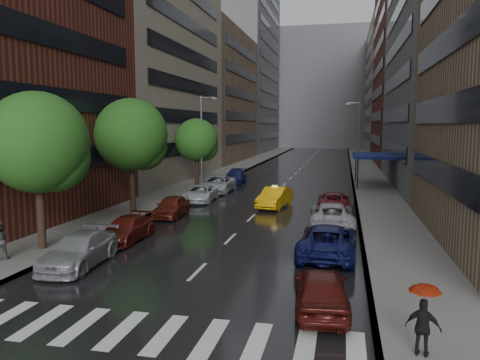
# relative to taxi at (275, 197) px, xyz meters

# --- Properties ---
(ground) EXTENTS (220.00, 220.00, 0.00)m
(ground) POSITION_rel_taxi_xyz_m (-0.96, -20.38, -0.77)
(ground) COLOR gray
(ground) RESTS_ON ground
(road) EXTENTS (14.00, 140.00, 0.01)m
(road) POSITION_rel_taxi_xyz_m (-0.96, 29.62, -0.77)
(road) COLOR black
(road) RESTS_ON ground
(sidewalk_left) EXTENTS (4.00, 140.00, 0.15)m
(sidewalk_left) POSITION_rel_taxi_xyz_m (-9.96, 29.62, -0.70)
(sidewalk_left) COLOR gray
(sidewalk_left) RESTS_ON ground
(sidewalk_right) EXTENTS (4.00, 140.00, 0.15)m
(sidewalk_right) POSITION_rel_taxi_xyz_m (8.04, 29.62, -0.70)
(sidewalk_right) COLOR gray
(sidewalk_right) RESTS_ON ground
(crosswalk) EXTENTS (13.15, 2.80, 0.01)m
(crosswalk) POSITION_rel_taxi_xyz_m (-0.76, -22.38, -0.76)
(crosswalk) COLOR silver
(crosswalk) RESTS_ON ground
(buildings_left) EXTENTS (8.00, 108.00, 38.00)m
(buildings_left) POSITION_rel_taxi_xyz_m (-15.96, 38.41, 15.21)
(buildings_left) COLOR maroon
(buildings_left) RESTS_ON ground
(buildings_right) EXTENTS (8.05, 109.10, 36.00)m
(buildings_right) POSITION_rel_taxi_xyz_m (14.03, 36.32, 14.26)
(buildings_right) COLOR #937A5B
(buildings_right) RESTS_ON ground
(building_far) EXTENTS (40.00, 14.00, 32.00)m
(building_far) POSITION_rel_taxi_xyz_m (-0.96, 97.62, 15.23)
(building_far) COLOR slate
(building_far) RESTS_ON ground
(tree_near) EXTENTS (4.97, 4.97, 7.92)m
(tree_near) POSITION_rel_taxi_xyz_m (-9.56, -14.84, 4.65)
(tree_near) COLOR #382619
(tree_near) RESTS_ON ground
(tree_mid) EXTENTS (5.11, 5.11, 8.15)m
(tree_mid) POSITION_rel_taxi_xyz_m (-9.56, -4.45, 4.80)
(tree_mid) COLOR #382619
(tree_mid) RESTS_ON ground
(tree_far) EXTENTS (4.36, 4.36, 6.94)m
(tree_far) POSITION_rel_taxi_xyz_m (-9.56, 10.48, 3.97)
(tree_far) COLOR #382619
(tree_far) RESTS_ON ground
(taxi) EXTENTS (2.34, 4.89, 1.55)m
(taxi) POSITION_rel_taxi_xyz_m (0.00, 0.00, 0.00)
(taxi) COLOR #F8B20D
(taxi) RESTS_ON ground
(parked_cars_left) EXTENTS (2.69, 35.93, 1.56)m
(parked_cars_left) POSITION_rel_taxi_xyz_m (-6.36, -0.64, -0.05)
(parked_cars_left) COLOR gray
(parked_cars_left) RESTS_ON ground
(parked_cars_right) EXTENTS (2.89, 24.12, 1.58)m
(parked_cars_right) POSITION_rel_taxi_xyz_m (4.44, -9.19, -0.01)
(parked_cars_right) COLOR #4C130F
(parked_cars_right) RESTS_ON ground
(ped_red_umbrella) EXTENTS (0.99, 0.82, 2.01)m
(ped_red_umbrella) POSITION_rel_taxi_xyz_m (7.24, -22.37, 0.57)
(ped_red_umbrella) COLOR black
(ped_red_umbrella) RESTS_ON sidewalk_right
(street_lamp_left) EXTENTS (1.74, 0.22, 9.00)m
(street_lamp_left) POSITION_rel_taxi_xyz_m (-8.68, 9.62, 4.12)
(street_lamp_left) COLOR gray
(street_lamp_left) RESTS_ON sidewalk_left
(street_lamp_right) EXTENTS (1.74, 0.22, 9.00)m
(street_lamp_right) POSITION_rel_taxi_xyz_m (6.76, 24.62, 4.12)
(street_lamp_right) COLOR gray
(street_lamp_right) RESTS_ON sidewalk_right
(awning) EXTENTS (4.00, 8.00, 3.12)m
(awning) POSITION_rel_taxi_xyz_m (8.02, 14.62, 2.36)
(awning) COLOR navy
(awning) RESTS_ON sidewalk_right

